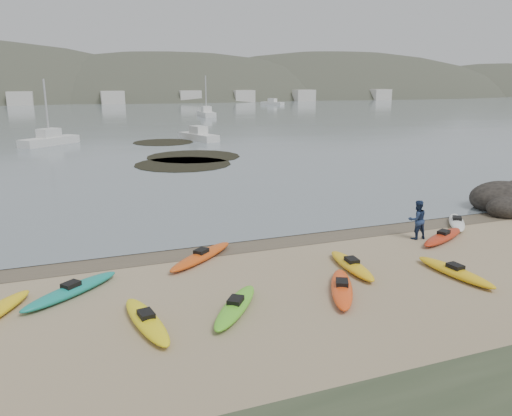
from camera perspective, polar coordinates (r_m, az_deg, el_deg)
name	(u,v)px	position (r m, az deg, el deg)	size (l,w,h in m)	color
ground	(256,241)	(22.26, 0.00, -3.75)	(600.00, 600.00, 0.00)	tan
wet_sand	(258,242)	(21.99, 0.28, -3.96)	(60.00, 60.00, 0.00)	brown
water	(75,93)	(319.94, -19.97, 12.20)	(1200.00, 1200.00, 0.00)	slate
kayaks	(282,273)	(18.21, 2.99, -7.38)	(22.84, 8.46, 0.34)	yellow
person_east	(417,220)	(23.42, 17.94, -1.28)	(0.86, 0.67, 1.77)	navy
rock_cluster	(512,204)	(31.27, 27.24, 0.41)	(5.36, 3.96, 1.86)	black
kelp_mats	(181,155)	(48.81, -8.56, 6.04)	(10.36, 23.84, 0.04)	black
moored_boats	(130,117)	(97.34, -14.21, 10.09)	(98.22, 89.51, 1.13)	silver
far_hills	(181,136)	(220.02, -8.52, 8.16)	(550.00, 135.00, 80.00)	#384235
far_town	(108,98)	(165.41, -16.53, 12.00)	(199.00, 5.00, 4.00)	beige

